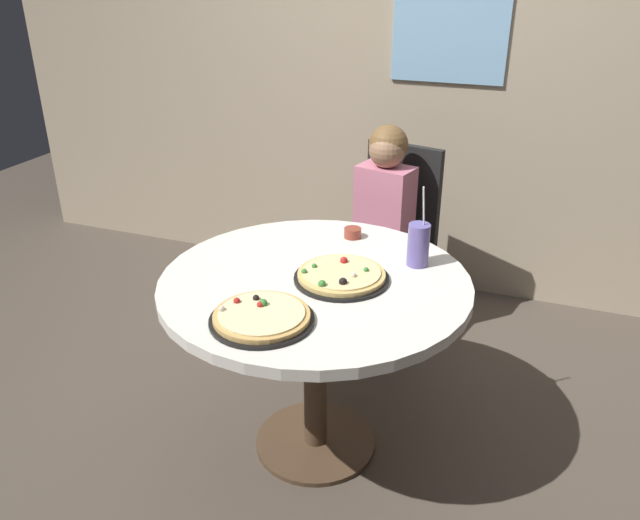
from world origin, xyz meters
TOP-DOWN VIEW (x-y plane):
  - ground_plane at (0.00, 0.00)m, footprint 8.00×8.00m
  - wall_with_window at (0.00, 1.61)m, footprint 5.20×0.14m
  - dining_table at (0.00, 0.00)m, footprint 1.11×1.11m
  - chair_wooden at (0.02, 1.04)m, footprint 0.48×0.48m
  - diner_child at (-0.02, 0.86)m, footprint 0.33×0.43m
  - pizza_veggie at (-0.05, -0.33)m, footprint 0.33×0.33m
  - pizza_cheese at (0.09, 0.02)m, footprint 0.34×0.34m
  - soda_cup at (0.31, 0.24)m, footprint 0.08×0.08m
  - sauce_bowl at (0.01, 0.39)m, footprint 0.07×0.07m

SIDE VIEW (x-z plane):
  - ground_plane at x=0.00m, z-range 0.00..0.00m
  - diner_child at x=-0.02m, z-range -0.06..1.02m
  - chair_wooden at x=0.02m, z-range 0.06..1.01m
  - dining_table at x=0.00m, z-range 0.26..1.01m
  - pizza_veggie at x=-0.05m, z-range 0.74..0.79m
  - pizza_cheese at x=0.09m, z-range 0.74..0.79m
  - sauce_bowl at x=0.01m, z-range 0.75..0.79m
  - soda_cup at x=0.31m, z-range 0.68..0.98m
  - wall_with_window at x=0.00m, z-range 0.00..2.90m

